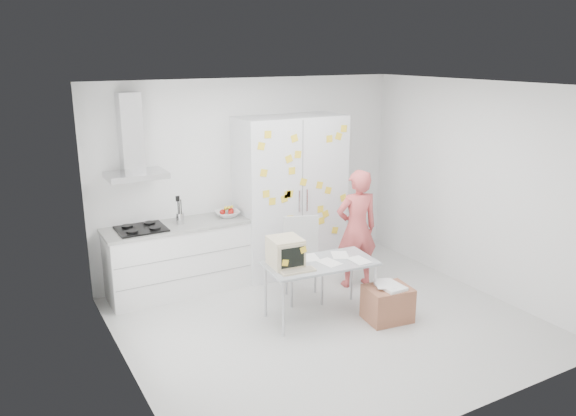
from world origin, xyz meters
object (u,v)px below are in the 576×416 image
cardboard_box (388,303)px  chair (303,253)px  person (357,229)px  desk (299,258)px

cardboard_box → chair: bearing=117.5°
person → desk: person is taller
chair → cardboard_box: chair is taller
person → desk: size_ratio=1.19×
chair → desk: bearing=-105.4°
person → cardboard_box: person is taller
desk → cardboard_box: desk is taller
desk → chair: (0.36, 0.52, -0.18)m
chair → cardboard_box: 1.23m
cardboard_box → desk: bearing=150.2°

